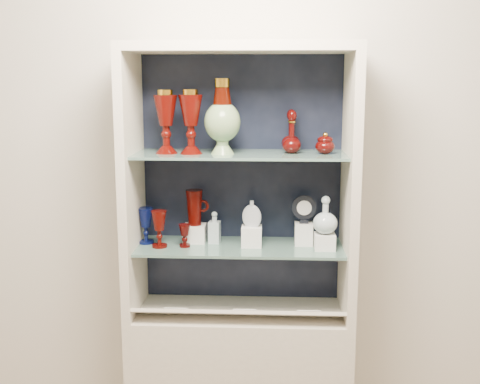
{
  "coord_description": "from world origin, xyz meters",
  "views": [
    {
      "loc": [
        0.13,
        -1.07,
        1.79
      ],
      "look_at": [
        0.0,
        1.53,
        1.3
      ],
      "focal_mm": 45.0,
      "sensor_mm": 36.0,
      "label": 1
    }
  ],
  "objects_px": {
    "clear_round_decanter": "(325,216)",
    "ruby_pitcher": "(194,208)",
    "cobalt_goblet": "(146,226)",
    "ruby_goblet_small": "(185,236)",
    "pedestal_lamp_left": "(166,122)",
    "cameo_medallion": "(304,209)",
    "ruby_decanter_a": "(292,129)",
    "flat_flask": "(252,213)",
    "lidded_bowl": "(325,143)",
    "clear_square_bottle": "(214,227)",
    "pedestal_lamp_right": "(191,122)",
    "ruby_decanter_b": "(291,129)",
    "enamel_urn": "(222,117)",
    "ruby_goblet_tall": "(159,229)"
  },
  "relations": [
    {
      "from": "cobalt_goblet",
      "to": "lidded_bowl",
      "type": "bearing_deg",
      "value": -2.14
    },
    {
      "from": "cameo_medallion",
      "to": "ruby_pitcher",
      "type": "bearing_deg",
      "value": 177.23
    },
    {
      "from": "ruby_goblet_tall",
      "to": "clear_round_decanter",
      "type": "xyz_separation_m",
      "value": [
        0.73,
        0.0,
        0.07
      ]
    },
    {
      "from": "enamel_urn",
      "to": "ruby_goblet_tall",
      "type": "xyz_separation_m",
      "value": [
        -0.28,
        -0.01,
        -0.5
      ]
    },
    {
      "from": "ruby_goblet_small",
      "to": "ruby_decanter_b",
      "type": "bearing_deg",
      "value": 14.95
    },
    {
      "from": "enamel_urn",
      "to": "clear_square_bottle",
      "type": "distance_m",
      "value": 0.51
    },
    {
      "from": "cobalt_goblet",
      "to": "ruby_goblet_small",
      "type": "relative_size",
      "value": 1.6
    },
    {
      "from": "clear_square_bottle",
      "to": "ruby_goblet_small",
      "type": "bearing_deg",
      "value": -150.19
    },
    {
      "from": "ruby_decanter_a",
      "to": "cameo_medallion",
      "type": "distance_m",
      "value": 0.37
    },
    {
      "from": "ruby_goblet_tall",
      "to": "cameo_medallion",
      "type": "bearing_deg",
      "value": 6.61
    },
    {
      "from": "ruby_goblet_small",
      "to": "flat_flask",
      "type": "height_order",
      "value": "flat_flask"
    },
    {
      "from": "cobalt_goblet",
      "to": "clear_round_decanter",
      "type": "xyz_separation_m",
      "value": [
        0.81,
        -0.06,
        0.07
      ]
    },
    {
      "from": "cobalt_goblet",
      "to": "flat_flask",
      "type": "distance_m",
      "value": 0.49
    },
    {
      "from": "ruby_decanter_b",
      "to": "cameo_medallion",
      "type": "height_order",
      "value": "ruby_decanter_b"
    },
    {
      "from": "pedestal_lamp_right",
      "to": "clear_round_decanter",
      "type": "height_order",
      "value": "pedestal_lamp_right"
    },
    {
      "from": "ruby_goblet_tall",
      "to": "ruby_pitcher",
      "type": "relative_size",
      "value": 1.02
    },
    {
      "from": "lidded_bowl",
      "to": "clear_round_decanter",
      "type": "relative_size",
      "value": 0.6
    },
    {
      "from": "enamel_urn",
      "to": "cobalt_goblet",
      "type": "bearing_deg",
      "value": 172.06
    },
    {
      "from": "ruby_pitcher",
      "to": "cobalt_goblet",
      "type": "bearing_deg",
      "value": -168.91
    },
    {
      "from": "flat_flask",
      "to": "ruby_pitcher",
      "type": "bearing_deg",
      "value": 179.62
    },
    {
      "from": "ruby_decanter_a",
      "to": "clear_square_bottle",
      "type": "relative_size",
      "value": 1.44
    },
    {
      "from": "ruby_goblet_tall",
      "to": "enamel_urn",
      "type": "bearing_deg",
      "value": 2.44
    },
    {
      "from": "enamel_urn",
      "to": "ruby_pitcher",
      "type": "bearing_deg",
      "value": 148.52
    },
    {
      "from": "flat_flask",
      "to": "lidded_bowl",
      "type": "bearing_deg",
      "value": 10.74
    },
    {
      "from": "cobalt_goblet",
      "to": "ruby_goblet_small",
      "type": "distance_m",
      "value": 0.19
    },
    {
      "from": "pedestal_lamp_right",
      "to": "lidded_bowl",
      "type": "distance_m",
      "value": 0.59
    },
    {
      "from": "ruby_goblet_tall",
      "to": "cameo_medallion",
      "type": "xyz_separation_m",
      "value": [
        0.65,
        0.07,
        0.08
      ]
    },
    {
      "from": "ruby_decanter_b",
      "to": "enamel_urn",
      "type": "bearing_deg",
      "value": -157.52
    },
    {
      "from": "enamel_urn",
      "to": "clear_square_bottle",
      "type": "relative_size",
      "value": 2.19
    },
    {
      "from": "lidded_bowl",
      "to": "ruby_pitcher",
      "type": "height_order",
      "value": "lidded_bowl"
    },
    {
      "from": "pedestal_lamp_left",
      "to": "pedestal_lamp_right",
      "type": "height_order",
      "value": "pedestal_lamp_right"
    },
    {
      "from": "pedestal_lamp_left",
      "to": "cameo_medallion",
      "type": "height_order",
      "value": "pedestal_lamp_left"
    },
    {
      "from": "clear_square_bottle",
      "to": "cameo_medallion",
      "type": "relative_size",
      "value": 1.12
    },
    {
      "from": "ruby_pitcher",
      "to": "clear_round_decanter",
      "type": "xyz_separation_m",
      "value": [
        0.59,
        -0.09,
        -0.01
      ]
    },
    {
      "from": "lidded_bowl",
      "to": "ruby_decanter_b",
      "type": "bearing_deg",
      "value": 144.1
    },
    {
      "from": "ruby_decanter_b",
      "to": "ruby_goblet_small",
      "type": "distance_m",
      "value": 0.68
    },
    {
      "from": "ruby_decanter_a",
      "to": "cameo_medallion",
      "type": "relative_size",
      "value": 1.62
    },
    {
      "from": "ruby_decanter_b",
      "to": "clear_square_bottle",
      "type": "distance_m",
      "value": 0.57
    },
    {
      "from": "lidded_bowl",
      "to": "ruby_decanter_a",
      "type": "bearing_deg",
      "value": 173.96
    },
    {
      "from": "ruby_goblet_small",
      "to": "flat_flask",
      "type": "distance_m",
      "value": 0.32
    },
    {
      "from": "ruby_goblet_small",
      "to": "clear_square_bottle",
      "type": "xyz_separation_m",
      "value": [
        0.13,
        0.07,
        0.02
      ]
    },
    {
      "from": "ruby_decanter_a",
      "to": "lidded_bowl",
      "type": "distance_m",
      "value": 0.16
    },
    {
      "from": "cobalt_goblet",
      "to": "clear_round_decanter",
      "type": "distance_m",
      "value": 0.81
    },
    {
      "from": "pedestal_lamp_right",
      "to": "ruby_goblet_small",
      "type": "distance_m",
      "value": 0.51
    },
    {
      "from": "ruby_goblet_tall",
      "to": "clear_square_bottle",
      "type": "height_order",
      "value": "ruby_goblet_tall"
    },
    {
      "from": "clear_round_decanter",
      "to": "ruby_pitcher",
      "type": "bearing_deg",
      "value": 171.06
    },
    {
      "from": "cobalt_goblet",
      "to": "cameo_medallion",
      "type": "height_order",
      "value": "cameo_medallion"
    },
    {
      "from": "enamel_urn",
      "to": "ruby_decanter_b",
      "type": "distance_m",
      "value": 0.33
    },
    {
      "from": "ruby_decanter_a",
      "to": "clear_round_decanter",
      "type": "relative_size",
      "value": 1.31
    },
    {
      "from": "cobalt_goblet",
      "to": "clear_square_bottle",
      "type": "relative_size",
      "value": 1.12
    }
  ]
}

